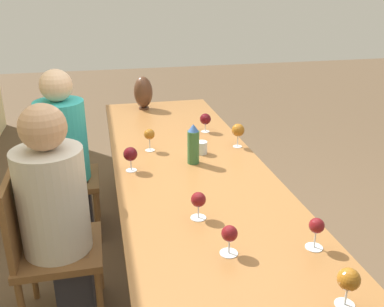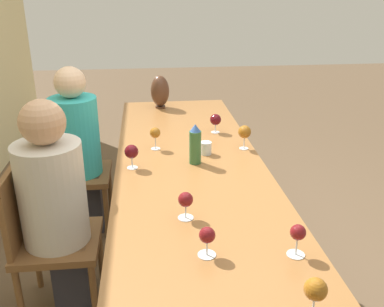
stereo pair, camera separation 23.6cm
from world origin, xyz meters
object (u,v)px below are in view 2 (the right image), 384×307
(wine_glass_0, at_px, (131,152))
(chair_near, at_px, (45,236))
(wine_glass_1, at_px, (207,236))
(person_near, at_px, (56,205))
(water_bottle, at_px, (195,144))
(wine_glass_5, at_px, (298,234))
(wine_glass_4, at_px, (155,133))
(vase, at_px, (160,91))
(wine_glass_2, at_px, (245,132))
(person_far, at_px, (79,146))
(wine_glass_7, at_px, (316,290))
(wine_glass_3, at_px, (216,120))
(wine_glass_6, at_px, (186,200))
(water_tumbler, at_px, (206,148))
(chair_far, at_px, (70,170))

(wine_glass_0, xyz_separation_m, chair_near, (-0.19, 0.48, -0.39))
(wine_glass_1, distance_m, person_near, 1.00)
(water_bottle, distance_m, wine_glass_5, 0.98)
(wine_glass_1, xyz_separation_m, wine_glass_4, (1.15, 0.16, 0.02))
(vase, relative_size, chair_near, 0.31)
(chair_near, bearing_deg, wine_glass_0, -68.21)
(wine_glass_4, xyz_separation_m, person_near, (-0.47, 0.54, -0.21))
(wine_glass_1, bearing_deg, wine_glass_2, -19.81)
(wine_glass_0, bearing_deg, water_bottle, -85.06)
(water_bottle, distance_m, vase, 1.20)
(water_bottle, relative_size, wine_glass_2, 1.55)
(wine_glass_5, xyz_separation_m, person_far, (1.59, 1.05, -0.21))
(wine_glass_0, bearing_deg, wine_glass_7, -154.31)
(wine_glass_3, height_order, wine_glass_6, wine_glass_3)
(wine_glass_7, bearing_deg, wine_glass_1, 38.89)
(wine_glass_3, bearing_deg, wine_glass_4, 122.47)
(water_tumbler, bearing_deg, water_bottle, 147.96)
(vase, xyz_separation_m, wine_glass_2, (-1.00, -0.49, -0.03))
(wine_glass_4, height_order, chair_far, wine_glass_4)
(wine_glass_0, xyz_separation_m, wine_glass_2, (0.22, -0.70, 0.01))
(wine_glass_5, height_order, chair_near, wine_glass_5)
(vase, xyz_separation_m, chair_far, (-0.53, 0.69, -0.44))
(wine_glass_4, bearing_deg, wine_glass_5, -156.98)
(wine_glass_3, height_order, wine_glass_7, wine_glass_7)
(person_near, bearing_deg, wine_glass_5, -124.34)
(water_tumbler, bearing_deg, vase, 12.46)
(wine_glass_3, relative_size, wine_glass_4, 0.94)
(water_bottle, relative_size, wine_glass_5, 1.79)
(water_bottle, height_order, wine_glass_3, water_bottle)
(wine_glass_1, distance_m, wine_glass_5, 0.35)
(vase, distance_m, person_near, 1.56)
(wine_glass_2, bearing_deg, wine_glass_3, 21.58)
(wine_glass_4, bearing_deg, water_tumbler, -111.38)
(wine_glass_0, relative_size, chair_far, 0.16)
(wine_glass_1, xyz_separation_m, chair_near, (0.68, 0.78, -0.38))
(water_bottle, xyz_separation_m, chair_far, (0.65, 0.84, -0.41))
(chair_near, bearing_deg, water_bottle, -75.17)
(wine_glass_0, height_order, wine_glass_7, wine_glass_7)
(wine_glass_5, relative_size, chair_far, 0.15)
(water_bottle, bearing_deg, wine_glass_4, 41.62)
(vase, bearing_deg, water_bottle, -172.72)
(chair_near, relative_size, person_far, 0.71)
(wine_glass_5, bearing_deg, water_bottle, 16.77)
(wine_glass_5, bearing_deg, wine_glass_0, 35.47)
(wine_glass_6, xyz_separation_m, person_near, (0.39, 0.65, -0.20))
(wine_glass_6, relative_size, wine_glass_7, 0.91)
(wine_glass_6, relative_size, person_far, 0.10)
(wine_glass_0, relative_size, person_far, 0.11)
(wine_glass_0, bearing_deg, wine_glass_2, -72.16)
(vase, xyz_separation_m, chair_near, (-1.41, 0.69, -0.44))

